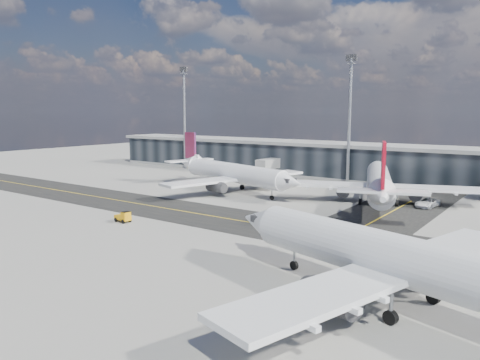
{
  "coord_description": "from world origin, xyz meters",
  "views": [
    {
      "loc": [
        41.91,
        -52.3,
        16.54
      ],
      "look_at": [
        -3.71,
        11.02,
        5.0
      ],
      "focal_mm": 35.0,
      "sensor_mm": 36.0,
      "label": 1
    }
  ],
  "objects": [
    {
      "name": "baggage_tug",
      "position": [
        -12.22,
        -6.99,
        0.85
      ],
      "size": [
        2.83,
        1.63,
        1.7
      ],
      "rotation": [
        0.0,
        0.0,
        -1.66
      ],
      "color": "orange",
      "rests_on": "ground"
    },
    {
      "name": "terminal_concourse",
      "position": [
        0.04,
        54.93,
        4.09
      ],
      "size": [
        152.0,
        19.8,
        8.8
      ],
      "color": "black",
      "rests_on": "ground"
    },
    {
      "name": "service_van",
      "position": [
        21.8,
        31.28,
        0.8
      ],
      "size": [
        3.5,
        6.12,
        1.61
      ],
      "primitive_type": "imported",
      "rotation": [
        0.0,
        0.0,
        -0.15
      ],
      "color": "white",
      "rests_on": "ground"
    },
    {
      "name": "airliner_near",
      "position": [
        31.74,
        -14.25,
        4.16
      ],
      "size": [
        41.9,
        36.07,
        12.6
      ],
      "rotation": [
        0.0,
        0.0,
        1.3
      ],
      "color": "silver",
      "rests_on": "ground"
    },
    {
      "name": "airliner_af",
      "position": [
        -15.48,
        24.55,
        3.85
      ],
      "size": [
        38.76,
        33.38,
        11.67
      ],
      "rotation": [
        0.0,
        0.0,
        -1.85
      ],
      "color": "white",
      "rests_on": "ground"
    },
    {
      "name": "ground",
      "position": [
        0.0,
        0.0,
        0.0
      ],
      "size": [
        300.0,
        300.0,
        0.0
      ],
      "primitive_type": "plane",
      "color": "gray",
      "rests_on": "ground"
    },
    {
      "name": "floodlight_masts",
      "position": [
        0.0,
        48.0,
        15.61
      ],
      "size": [
        102.5,
        0.7,
        28.9
      ],
      "color": "gray",
      "rests_on": "ground"
    },
    {
      "name": "airliner_redtail",
      "position": [
        14.26,
        28.07,
        4.07
      ],
      "size": [
        34.75,
        40.2,
        12.31
      ],
      "rotation": [
        0.0,
        0.0,
        0.36
      ],
      "color": "white",
      "rests_on": "ground"
    },
    {
      "name": "taxiway_lanes",
      "position": [
        3.91,
        10.74,
        0.01
      ],
      "size": [
        180.0,
        63.0,
        0.03
      ],
      "color": "black",
      "rests_on": "ground"
    }
  ]
}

